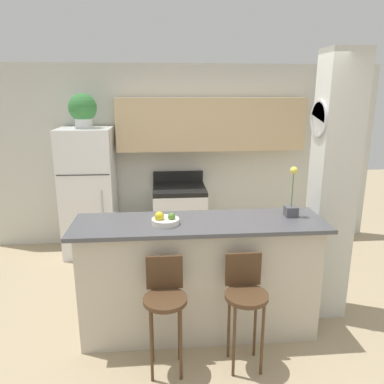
{
  "coord_description": "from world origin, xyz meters",
  "views": [
    {
      "loc": [
        -0.33,
        -3.07,
        2.19
      ],
      "look_at": [
        0.0,
        0.79,
        1.14
      ],
      "focal_mm": 35.0,
      "sensor_mm": 36.0,
      "label": 1
    }
  ],
  "objects_px": {
    "stove_range": "(180,218)",
    "bar_stool_right": "(245,296)",
    "potted_plant_on_fridge": "(83,109)",
    "trash_bin": "(132,243)",
    "orchid_vase": "(292,201)",
    "bar_stool_left": "(165,300)",
    "fruit_bowl": "(165,220)",
    "refrigerator": "(89,193)"
  },
  "relations": [
    {
      "from": "stove_range",
      "to": "orchid_vase",
      "type": "relative_size",
      "value": 2.34
    },
    {
      "from": "orchid_vase",
      "to": "refrigerator",
      "type": "bearing_deg",
      "value": 139.47
    },
    {
      "from": "refrigerator",
      "to": "trash_bin",
      "type": "height_order",
      "value": "refrigerator"
    },
    {
      "from": "trash_bin",
      "to": "bar_stool_left",
      "type": "bearing_deg",
      "value": -79.0
    },
    {
      "from": "potted_plant_on_fridge",
      "to": "fruit_bowl",
      "type": "bearing_deg",
      "value": -62.9
    },
    {
      "from": "bar_stool_left",
      "to": "fruit_bowl",
      "type": "relative_size",
      "value": 3.95
    },
    {
      "from": "refrigerator",
      "to": "bar_stool_left",
      "type": "distance_m",
      "value": 2.58
    },
    {
      "from": "bar_stool_left",
      "to": "potted_plant_on_fridge",
      "type": "bearing_deg",
      "value": 112.55
    },
    {
      "from": "bar_stool_left",
      "to": "potted_plant_on_fridge",
      "type": "distance_m",
      "value": 2.9
    },
    {
      "from": "refrigerator",
      "to": "potted_plant_on_fridge",
      "type": "relative_size",
      "value": 3.94
    },
    {
      "from": "bar_stool_left",
      "to": "bar_stool_right",
      "type": "distance_m",
      "value": 0.64
    },
    {
      "from": "bar_stool_right",
      "to": "orchid_vase",
      "type": "bearing_deg",
      "value": 45.84
    },
    {
      "from": "orchid_vase",
      "to": "trash_bin",
      "type": "relative_size",
      "value": 1.21
    },
    {
      "from": "stove_range",
      "to": "bar_stool_left",
      "type": "bearing_deg",
      "value": -95.73
    },
    {
      "from": "orchid_vase",
      "to": "trash_bin",
      "type": "height_order",
      "value": "orchid_vase"
    },
    {
      "from": "bar_stool_right",
      "to": "trash_bin",
      "type": "distance_m",
      "value": 2.44
    },
    {
      "from": "stove_range",
      "to": "bar_stool_right",
      "type": "xyz_separation_m",
      "value": [
        0.4,
        -2.36,
        0.15
      ]
    },
    {
      "from": "stove_range",
      "to": "bar_stool_right",
      "type": "distance_m",
      "value": 2.4
    },
    {
      "from": "stove_range",
      "to": "bar_stool_right",
      "type": "bearing_deg",
      "value": -80.45
    },
    {
      "from": "orchid_vase",
      "to": "stove_range",
      "type": "bearing_deg",
      "value": 116.76
    },
    {
      "from": "stove_range",
      "to": "orchid_vase",
      "type": "distance_m",
      "value": 2.18
    },
    {
      "from": "bar_stool_left",
      "to": "trash_bin",
      "type": "bearing_deg",
      "value": 101.0
    },
    {
      "from": "bar_stool_right",
      "to": "orchid_vase",
      "type": "height_order",
      "value": "orchid_vase"
    },
    {
      "from": "refrigerator",
      "to": "trash_bin",
      "type": "distance_m",
      "value": 0.9
    },
    {
      "from": "bar_stool_right",
      "to": "fruit_bowl",
      "type": "height_order",
      "value": "fruit_bowl"
    },
    {
      "from": "refrigerator",
      "to": "stove_range",
      "type": "relative_size",
      "value": 1.61
    },
    {
      "from": "bar_stool_right",
      "to": "trash_bin",
      "type": "xyz_separation_m",
      "value": [
        -1.06,
        2.16,
        -0.43
      ]
    },
    {
      "from": "refrigerator",
      "to": "orchid_vase",
      "type": "relative_size",
      "value": 3.76
    },
    {
      "from": "trash_bin",
      "to": "fruit_bowl",
      "type": "bearing_deg",
      "value": -75.97
    },
    {
      "from": "refrigerator",
      "to": "stove_range",
      "type": "height_order",
      "value": "refrigerator"
    },
    {
      "from": "bar_stool_left",
      "to": "orchid_vase",
      "type": "height_order",
      "value": "orchid_vase"
    },
    {
      "from": "refrigerator",
      "to": "potted_plant_on_fridge",
      "type": "distance_m",
      "value": 1.1
    },
    {
      "from": "stove_range",
      "to": "bar_stool_left",
      "type": "distance_m",
      "value": 2.38
    },
    {
      "from": "fruit_bowl",
      "to": "orchid_vase",
      "type": "bearing_deg",
      "value": 6.06
    },
    {
      "from": "stove_range",
      "to": "refrigerator",
      "type": "bearing_deg",
      "value": 179.75
    },
    {
      "from": "bar_stool_left",
      "to": "potted_plant_on_fridge",
      "type": "height_order",
      "value": "potted_plant_on_fridge"
    },
    {
      "from": "bar_stool_right",
      "to": "fruit_bowl",
      "type": "xyz_separation_m",
      "value": [
        -0.62,
        0.42,
        0.51
      ]
    },
    {
      "from": "potted_plant_on_fridge",
      "to": "fruit_bowl",
      "type": "relative_size",
      "value": 1.85
    },
    {
      "from": "bar_stool_right",
      "to": "fruit_bowl",
      "type": "relative_size",
      "value": 3.95
    },
    {
      "from": "bar_stool_right",
      "to": "bar_stool_left",
      "type": "bearing_deg",
      "value": 180.0
    },
    {
      "from": "bar_stool_right",
      "to": "potted_plant_on_fridge",
      "type": "distance_m",
      "value": 3.17
    },
    {
      "from": "potted_plant_on_fridge",
      "to": "trash_bin",
      "type": "relative_size",
      "value": 1.15
    }
  ]
}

